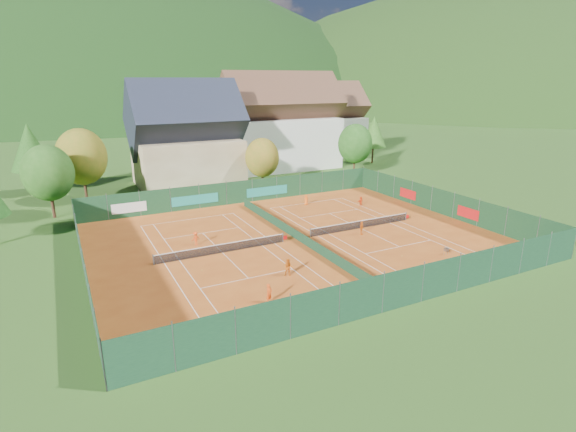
# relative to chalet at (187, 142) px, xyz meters

# --- Properties ---
(ground) EXTENTS (600.00, 600.00, 0.00)m
(ground) POSITION_rel_chalet_xyz_m (3.00, -30.00, -6.64)
(ground) COLOR #285019
(ground) RESTS_ON ground
(clay_pad) EXTENTS (40.00, 32.00, 0.01)m
(clay_pad) POSITION_rel_chalet_xyz_m (3.00, -30.00, -6.62)
(clay_pad) COLOR #B05019
(clay_pad) RESTS_ON ground
(court_markings_left) EXTENTS (11.03, 23.83, 0.00)m
(court_markings_left) POSITION_rel_chalet_xyz_m (-5.00, -30.00, -6.61)
(court_markings_left) COLOR white
(court_markings_left) RESTS_ON ground
(court_markings_right) EXTENTS (11.03, 23.83, 0.00)m
(court_markings_right) POSITION_rel_chalet_xyz_m (11.00, -30.00, -6.61)
(court_markings_right) COLOR white
(court_markings_right) RESTS_ON ground
(tennis_net_left) EXTENTS (13.30, 0.10, 1.02)m
(tennis_net_left) POSITION_rel_chalet_xyz_m (-4.85, -30.00, -6.12)
(tennis_net_left) COLOR #59595B
(tennis_net_left) RESTS_ON ground
(tennis_net_right) EXTENTS (13.30, 0.10, 1.02)m
(tennis_net_right) POSITION_rel_chalet_xyz_m (11.15, -30.00, -6.12)
(tennis_net_right) COLOR #59595B
(tennis_net_right) RESTS_ON ground
(court_divider) EXTENTS (0.03, 28.80, 1.00)m
(court_divider) POSITION_rel_chalet_xyz_m (3.00, -30.00, -6.12)
(court_divider) COLOR #12331E
(court_divider) RESTS_ON ground
(fence_north) EXTENTS (40.00, 0.10, 3.00)m
(fence_north) POSITION_rel_chalet_xyz_m (2.54, -14.01, -5.16)
(fence_north) COLOR #153B20
(fence_north) RESTS_ON ground
(fence_south) EXTENTS (40.00, 0.04, 3.00)m
(fence_south) POSITION_rel_chalet_xyz_m (3.00, -46.00, -5.12)
(fence_south) COLOR #143722
(fence_south) RESTS_ON ground
(fence_west) EXTENTS (0.04, 32.00, 3.00)m
(fence_west) POSITION_rel_chalet_xyz_m (-17.00, -30.00, -5.12)
(fence_west) COLOR #133520
(fence_west) RESTS_ON ground
(fence_east) EXTENTS (0.09, 32.00, 3.00)m
(fence_east) POSITION_rel_chalet_xyz_m (23.00, -29.95, -5.14)
(fence_east) COLOR #123219
(fence_east) RESTS_ON ground
(chalet) EXTENTS (16.20, 12.00, 16.00)m
(chalet) POSITION_rel_chalet_xyz_m (0.00, 0.00, 0.00)
(chalet) COLOR beige
(chalet) RESTS_ON ground
(hotel_block_a) EXTENTS (21.60, 11.00, 17.25)m
(hotel_block_a) POSITION_rel_chalet_xyz_m (19.00, 6.00, 0.76)
(hotel_block_a) COLOR silver
(hotel_block_a) RESTS_ON ground
(hotel_block_b) EXTENTS (17.28, 10.00, 15.50)m
(hotel_block_b) POSITION_rel_chalet_xyz_m (33.00, 14.00, -0.01)
(hotel_block_b) COLOR silver
(hotel_block_b) RESTS_ON ground
(tree_west_front) EXTENTS (5.72, 5.72, 8.69)m
(tree_west_front) POSITION_rel_chalet_xyz_m (-19.00, -10.00, -1.23)
(tree_west_front) COLOR #452718
(tree_west_front) RESTS_ON ground
(tree_west_mid) EXTENTS (6.44, 6.44, 9.78)m
(tree_west_mid) POSITION_rel_chalet_xyz_m (-15.00, -4.00, -0.56)
(tree_west_mid) COLOR #422817
(tree_west_mid) RESTS_ON ground
(tree_west_back) EXTENTS (5.60, 5.60, 10.00)m
(tree_west_back) POSITION_rel_chalet_xyz_m (-21.00, 4.00, 0.11)
(tree_west_back) COLOR #4D2E1B
(tree_west_back) RESTS_ON ground
(tree_center) EXTENTS (5.01, 5.01, 7.60)m
(tree_center) POSITION_rel_chalet_xyz_m (9.00, -8.00, -1.91)
(tree_center) COLOR #412C17
(tree_center) RESTS_ON ground
(tree_east_front) EXTENTS (5.72, 5.72, 8.69)m
(tree_east_front) POSITION_rel_chalet_xyz_m (27.00, -6.00, -1.23)
(tree_east_front) COLOR #4C341B
(tree_east_front) RESTS_ON ground
(tree_east_mid) EXTENTS (5.04, 5.04, 9.00)m
(tree_east_mid) POSITION_rel_chalet_xyz_m (37.00, 2.00, -0.56)
(tree_east_mid) COLOR #432718
(tree_east_mid) RESTS_ON ground
(tree_east_back) EXTENTS (7.15, 7.15, 10.86)m
(tree_east_back) POSITION_rel_chalet_xyz_m (29.00, 10.00, 0.12)
(tree_east_back) COLOR #4A2A1A
(tree_east_back) RESTS_ON ground
(mountain_backdrop) EXTENTS (820.00, 530.00, 242.00)m
(mountain_backdrop) POSITION_rel_chalet_xyz_m (31.54, 203.48, -46.26)
(mountain_backdrop) COLOR black
(mountain_backdrop) RESTS_ON ground
(ball_hopper) EXTENTS (0.34, 0.34, 0.80)m
(ball_hopper) POSITION_rel_chalet_xyz_m (13.43, -40.08, -6.07)
(ball_hopper) COLOR slate
(ball_hopper) RESTS_ON ground
(loose_ball_0) EXTENTS (0.07, 0.07, 0.07)m
(loose_ball_0) POSITION_rel_chalet_xyz_m (-7.96, -33.09, -6.59)
(loose_ball_0) COLOR #CCD833
(loose_ball_0) RESTS_ON ground
(loose_ball_1) EXTENTS (0.07, 0.07, 0.07)m
(loose_ball_1) POSITION_rel_chalet_xyz_m (9.55, -38.44, -6.59)
(loose_ball_1) COLOR #CCD833
(loose_ball_1) RESTS_ON ground
(loose_ball_2) EXTENTS (0.07, 0.07, 0.07)m
(loose_ball_2) POSITION_rel_chalet_xyz_m (5.78, -25.51, -6.59)
(loose_ball_2) COLOR #CCD833
(loose_ball_2) RESTS_ON ground
(loose_ball_3) EXTENTS (0.07, 0.07, 0.07)m
(loose_ball_3) POSITION_rel_chalet_xyz_m (-0.17, -23.43, -6.59)
(loose_ball_3) COLOR #CCD833
(loose_ball_3) RESTS_ON ground
(loose_ball_4) EXTENTS (0.07, 0.07, 0.07)m
(loose_ball_4) POSITION_rel_chalet_xyz_m (13.44, -30.67, -6.59)
(loose_ball_4) COLOR #CCD833
(loose_ball_4) RESTS_ON ground
(player_left_near) EXTENTS (0.66, 0.56, 1.52)m
(player_left_near) POSITION_rel_chalet_xyz_m (-5.27, -41.04, -5.86)
(player_left_near) COLOR #F35415
(player_left_near) RESTS_ON ground
(player_left_mid) EXTENTS (0.94, 0.88, 1.54)m
(player_left_mid) POSITION_rel_chalet_xyz_m (-1.84, -37.47, -5.85)
(player_left_mid) COLOR #D46212
(player_left_mid) RESTS_ON ground
(player_left_far) EXTENTS (0.99, 0.70, 1.39)m
(player_left_far) POSITION_rel_chalet_xyz_m (-6.65, -26.76, -5.93)
(player_left_far) COLOR #EB4A14
(player_left_far) RESTS_ON ground
(player_right_near) EXTENTS (0.90, 0.78, 1.46)m
(player_right_near) POSITION_rel_chalet_xyz_m (9.81, -31.74, -5.90)
(player_right_near) COLOR orange
(player_right_near) RESTS_ON ground
(player_right_far_a) EXTENTS (0.74, 0.56, 1.34)m
(player_right_far_a) POSITION_rel_chalet_xyz_m (10.40, -18.78, -5.95)
(player_right_far_a) COLOR orange
(player_right_far_a) RESTS_ON ground
(player_right_far_b) EXTENTS (1.23, 0.78, 1.27)m
(player_right_far_b) POSITION_rel_chalet_xyz_m (16.41, -22.52, -5.99)
(player_right_far_b) COLOR #F84E16
(player_right_far_b) RESTS_ON ground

